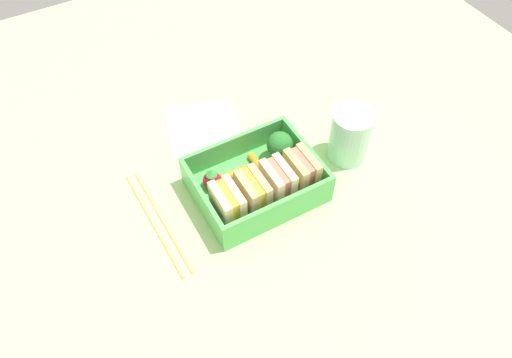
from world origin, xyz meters
TOP-DOWN VIEW (x-y plane):
  - ground_plane at (0.00, 0.00)cm, footprint 120.00×120.00cm
  - bento_tray at (0.00, 0.00)cm, footprint 16.94×13.39cm
  - bento_rim at (0.00, 0.00)cm, footprint 16.94×13.39cm
  - sandwich_left at (-5.68, 2.61)cm, footprint 3.08×5.21cm
  - sandwich_center_left at (-1.89, 2.61)cm, footprint 3.08×5.21cm
  - sandwich_center at (1.89, 2.61)cm, footprint 3.08×5.21cm
  - sandwich_center_right at (5.68, 2.61)cm, footprint 3.08×5.21cm
  - broccoli_floret at (-5.43, -2.75)cm, footprint 3.80×3.80cm
  - carrot_stick_far_left at (-1.89, -3.00)cm, footprint 1.13×4.00cm
  - carrot_stick_left at (1.90, -3.04)cm, footprint 3.80×1.11cm
  - strawberry_far_left at (5.36, -2.88)cm, footprint 2.61×2.61cm
  - chopstick_pair at (14.14, -1.78)cm, footprint 2.50×18.73cm
  - drinking_glass at (-15.20, 0.65)cm, footprint 5.94×5.94cm
  - folded_napkin at (1.23, -14.70)cm, footprint 13.46×13.95cm

SIDE VIEW (x-z plane):
  - ground_plane at x=0.00cm, z-range -2.00..0.00cm
  - folded_napkin at x=1.23cm, z-range 0.00..0.40cm
  - chopstick_pair at x=14.14cm, z-range 0.00..0.70cm
  - bento_tray at x=0.00cm, z-range 0.00..1.20cm
  - carrot_stick_far_left at x=-1.89cm, z-range 1.20..2.24cm
  - carrot_stick_left at x=1.90cm, z-range 1.20..2.27cm
  - strawberry_far_left at x=5.36cm, z-range 1.02..4.23cm
  - bento_rim at x=0.00cm, z-range 1.20..5.14cm
  - sandwich_left at x=-5.68cm, z-range 1.20..6.50cm
  - sandwich_center_left at x=-1.89cm, z-range 1.20..6.50cm
  - sandwich_center at x=1.89cm, z-range 1.20..6.50cm
  - sandwich_center_right at x=5.68cm, z-range 1.20..6.50cm
  - broccoli_floret at x=-5.43cm, z-range 1.65..6.53cm
  - drinking_glass at x=-15.20cm, z-range 0.00..8.19cm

